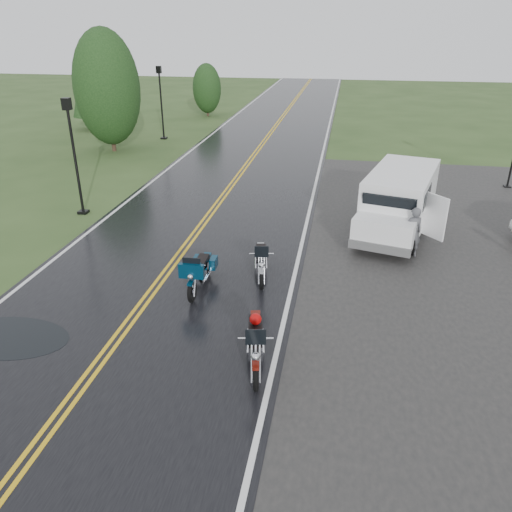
% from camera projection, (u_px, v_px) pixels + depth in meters
% --- Properties ---
extents(ground, '(120.00, 120.00, 0.00)m').
position_uv_depth(ground, '(135.00, 316.00, 12.79)').
color(ground, '#2D471E').
rests_on(ground, ground).
extents(road, '(8.00, 100.00, 0.04)m').
position_uv_depth(road, '(225.00, 195.00, 21.69)').
color(road, black).
rests_on(road, ground).
extents(motorcycle_red, '(1.21, 2.36, 1.33)m').
position_uv_depth(motorcycle_red, '(256.00, 364.00, 9.91)').
color(motorcycle_red, '#57100A').
rests_on(motorcycle_red, ground).
extents(motorcycle_teal, '(0.81, 2.12, 1.25)m').
position_uv_depth(motorcycle_teal, '(191.00, 283.00, 13.09)').
color(motorcycle_teal, '#05283E').
rests_on(motorcycle_teal, ground).
extents(motorcycle_silver, '(1.13, 2.22, 1.25)m').
position_uv_depth(motorcycle_silver, '(262.00, 271.00, 13.71)').
color(motorcycle_silver, '#94969B').
rests_on(motorcycle_silver, ground).
extents(van_white, '(3.46, 5.95, 2.20)m').
position_uv_depth(van_white, '(361.00, 215.00, 16.31)').
color(van_white, white).
rests_on(van_white, ground).
extents(person_at_van, '(0.70, 0.58, 1.65)m').
position_uv_depth(person_at_van, '(412.00, 233.00, 15.64)').
color(person_at_van, '#4D4D52').
rests_on(person_at_van, ground).
extents(lamp_post_near_left, '(0.38, 0.38, 4.43)m').
position_uv_depth(lamp_post_near_left, '(75.00, 158.00, 18.72)').
color(lamp_post_near_left, black).
rests_on(lamp_post_near_left, ground).
extents(lamp_post_far_left, '(0.38, 0.38, 4.47)m').
position_uv_depth(lamp_post_far_left, '(161.00, 103.00, 31.26)').
color(lamp_post_far_left, black).
rests_on(lamp_post_far_left, ground).
extents(tree_left_mid, '(3.65, 3.65, 5.71)m').
position_uv_depth(tree_left_mid, '(108.00, 100.00, 27.97)').
color(tree_left_mid, '#1E3D19').
rests_on(tree_left_mid, ground).
extents(tree_left_far, '(2.22, 2.22, 3.42)m').
position_uv_depth(tree_left_far, '(207.00, 94.00, 39.32)').
color(tree_left_far, '#1E3D19').
rests_on(tree_left_far, ground).
extents(pine_left_far, '(2.50, 2.50, 5.20)m').
position_uv_depth(pine_left_far, '(89.00, 91.00, 34.01)').
color(pine_left_far, '#1E3D19').
rests_on(pine_left_far, ground).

